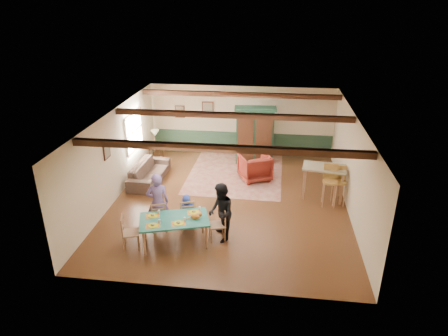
# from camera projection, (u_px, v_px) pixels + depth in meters

# --- Properties ---
(floor) EXTENTS (8.00, 8.00, 0.00)m
(floor) POSITION_uv_depth(u_px,v_px,m) (229.00, 201.00, 12.22)
(floor) COLOR #4B2815
(floor) RESTS_ON ground
(wall_back) EXTENTS (7.00, 0.02, 2.70)m
(wall_back) POSITION_uv_depth(u_px,v_px,m) (242.00, 121.00, 15.31)
(wall_back) COLOR beige
(wall_back) RESTS_ON floor
(wall_left) EXTENTS (0.02, 8.00, 2.70)m
(wall_left) POSITION_uv_depth(u_px,v_px,m) (115.00, 155.00, 12.08)
(wall_left) COLOR beige
(wall_left) RESTS_ON floor
(wall_right) EXTENTS (0.02, 8.00, 2.70)m
(wall_right) POSITION_uv_depth(u_px,v_px,m) (353.00, 167.00, 11.27)
(wall_right) COLOR beige
(wall_right) RESTS_ON floor
(ceiling) EXTENTS (7.00, 8.00, 0.02)m
(ceiling) POSITION_uv_depth(u_px,v_px,m) (230.00, 116.00, 11.13)
(ceiling) COLOR white
(ceiling) RESTS_ON wall_back
(wainscot_back) EXTENTS (6.95, 0.03, 0.90)m
(wainscot_back) POSITION_uv_depth(u_px,v_px,m) (241.00, 143.00, 15.65)
(wainscot_back) COLOR #223F2D
(wainscot_back) RESTS_ON floor
(ceiling_beam_front) EXTENTS (6.95, 0.16, 0.16)m
(ceiling_beam_front) POSITION_uv_depth(u_px,v_px,m) (219.00, 148.00, 9.08)
(ceiling_beam_front) COLOR black
(ceiling_beam_front) RESTS_ON ceiling
(ceiling_beam_mid) EXTENTS (6.95, 0.16, 0.16)m
(ceiling_beam_mid) POSITION_uv_depth(u_px,v_px,m) (232.00, 115.00, 11.53)
(ceiling_beam_mid) COLOR black
(ceiling_beam_mid) RESTS_ON ceiling
(ceiling_beam_back) EXTENTS (6.95, 0.16, 0.16)m
(ceiling_beam_back) POSITION_uv_depth(u_px,v_px,m) (240.00, 95.00, 13.90)
(ceiling_beam_back) COLOR black
(ceiling_beam_back) RESTS_ON ceiling
(window_left) EXTENTS (0.06, 1.60, 1.30)m
(window_left) POSITION_uv_depth(u_px,v_px,m) (134.00, 131.00, 13.54)
(window_left) COLOR white
(window_left) RESTS_ON wall_left
(picture_left_wall) EXTENTS (0.04, 0.42, 0.52)m
(picture_left_wall) POSITION_uv_depth(u_px,v_px,m) (107.00, 150.00, 11.37)
(picture_left_wall) COLOR gray
(picture_left_wall) RESTS_ON wall_left
(picture_back_a) EXTENTS (0.45, 0.04, 0.55)m
(picture_back_a) POSITION_uv_depth(u_px,v_px,m) (208.00, 109.00, 15.25)
(picture_back_a) COLOR gray
(picture_back_a) RESTS_ON wall_back
(picture_back_b) EXTENTS (0.38, 0.04, 0.48)m
(picture_back_b) POSITION_uv_depth(u_px,v_px,m) (180.00, 112.00, 15.44)
(picture_back_b) COLOR gray
(picture_back_b) RESTS_ON wall_back
(dining_table) EXTENTS (1.90, 1.40, 0.71)m
(dining_table) POSITION_uv_depth(u_px,v_px,m) (175.00, 231.00, 10.03)
(dining_table) COLOR #226C60
(dining_table) RESTS_ON floor
(dining_chair_far_left) EXTENTS (0.50, 0.51, 0.90)m
(dining_chair_far_left) POSITION_uv_depth(u_px,v_px,m) (159.00, 216.00, 10.55)
(dining_chair_far_left) COLOR #9C6D4E
(dining_chair_far_left) RESTS_ON floor
(dining_chair_far_right) EXTENTS (0.50, 0.51, 0.90)m
(dining_chair_far_right) POSITION_uv_depth(u_px,v_px,m) (187.00, 213.00, 10.67)
(dining_chair_far_right) COLOR #9C6D4E
(dining_chair_far_right) RESTS_ON floor
(dining_chair_end_left) EXTENTS (0.51, 0.50, 0.90)m
(dining_chair_end_left) POSITION_uv_depth(u_px,v_px,m) (130.00, 232.00, 9.83)
(dining_chair_end_left) COLOR #9C6D4E
(dining_chair_end_left) RESTS_ON floor
(dining_chair_end_right) EXTENTS (0.51, 0.50, 0.90)m
(dining_chair_end_right) POSITION_uv_depth(u_px,v_px,m) (217.00, 224.00, 10.16)
(dining_chair_end_right) COLOR #9C6D4E
(dining_chair_end_right) RESTS_ON floor
(person_man) EXTENTS (0.68, 0.55, 1.63)m
(person_man) POSITION_uv_depth(u_px,v_px,m) (158.00, 202.00, 10.47)
(person_man) COLOR #795D9F
(person_man) RESTS_ON floor
(person_woman) EXTENTS (0.78, 0.90, 1.56)m
(person_woman) POSITION_uv_depth(u_px,v_px,m) (221.00, 213.00, 10.05)
(person_woman) COLOR black
(person_woman) RESTS_ON floor
(person_child) EXTENTS (0.53, 0.42, 0.95)m
(person_child) POSITION_uv_depth(u_px,v_px,m) (187.00, 211.00, 10.72)
(person_child) COLOR #293EA5
(person_child) RESTS_ON floor
(cat) EXTENTS (0.36, 0.23, 0.17)m
(cat) POSITION_uv_depth(u_px,v_px,m) (195.00, 216.00, 9.85)
(cat) COLOR orange
(cat) RESTS_ON dining_table
(place_setting_near_left) EXTENTS (0.44, 0.38, 0.11)m
(place_setting_near_left) POSITION_uv_depth(u_px,v_px,m) (153.00, 224.00, 9.58)
(place_setting_near_left) COLOR yellow
(place_setting_near_left) RESTS_ON dining_table
(place_setting_near_center) EXTENTS (0.44, 0.38, 0.11)m
(place_setting_near_center) POSITION_uv_depth(u_px,v_px,m) (178.00, 222.00, 9.67)
(place_setting_near_center) COLOR yellow
(place_setting_near_center) RESTS_ON dining_table
(place_setting_far_left) EXTENTS (0.44, 0.38, 0.11)m
(place_setting_far_left) POSITION_uv_depth(u_px,v_px,m) (153.00, 214.00, 10.00)
(place_setting_far_left) COLOR yellow
(place_setting_far_left) RESTS_ON dining_table
(place_setting_far_right) EXTENTS (0.44, 0.38, 0.11)m
(place_setting_far_right) POSITION_uv_depth(u_px,v_px,m) (194.00, 211.00, 10.16)
(place_setting_far_right) COLOR yellow
(place_setting_far_right) RESTS_ON dining_table
(area_rug) EXTENTS (3.29, 3.88, 0.01)m
(area_rug) POSITION_uv_depth(u_px,v_px,m) (236.00, 173.00, 14.10)
(area_rug) COLOR beige
(area_rug) RESTS_ON floor
(armoire) EXTENTS (1.53, 0.70, 2.11)m
(armoire) POSITION_uv_depth(u_px,v_px,m) (255.00, 135.00, 14.66)
(armoire) COLOR #143323
(armoire) RESTS_ON floor
(armchair) EXTENTS (1.28, 1.29, 0.89)m
(armchair) POSITION_uv_depth(u_px,v_px,m) (255.00, 167.00, 13.51)
(armchair) COLOR #551311
(armchair) RESTS_ON floor
(sofa) EXTENTS (0.94, 2.21, 0.64)m
(sofa) POSITION_uv_depth(u_px,v_px,m) (149.00, 172.00, 13.45)
(sofa) COLOR #423129
(sofa) RESTS_ON floor
(end_table) EXTENTS (0.51, 0.51, 0.60)m
(end_table) POSITION_uv_depth(u_px,v_px,m) (156.00, 151.00, 15.31)
(end_table) COLOR black
(end_table) RESTS_ON floor
(table_lamp) EXTENTS (0.33, 0.33, 0.55)m
(table_lamp) POSITION_uv_depth(u_px,v_px,m) (155.00, 137.00, 15.08)
(table_lamp) COLOR beige
(table_lamp) RESTS_ON end_table
(counter_table) EXTENTS (1.36, 0.91, 1.06)m
(counter_table) POSITION_uv_depth(u_px,v_px,m) (323.00, 182.00, 12.22)
(counter_table) COLOR beige
(counter_table) RESTS_ON floor
(bar_stool_left) EXTENTS (0.47, 0.51, 1.27)m
(bar_stool_left) POSITION_uv_depth(u_px,v_px,m) (330.00, 186.00, 11.75)
(bar_stool_left) COLOR tan
(bar_stool_left) RESTS_ON floor
(bar_stool_right) EXTENTS (0.44, 0.48, 1.18)m
(bar_stool_right) POSITION_uv_depth(u_px,v_px,m) (339.00, 186.00, 11.83)
(bar_stool_right) COLOR tan
(bar_stool_right) RESTS_ON floor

